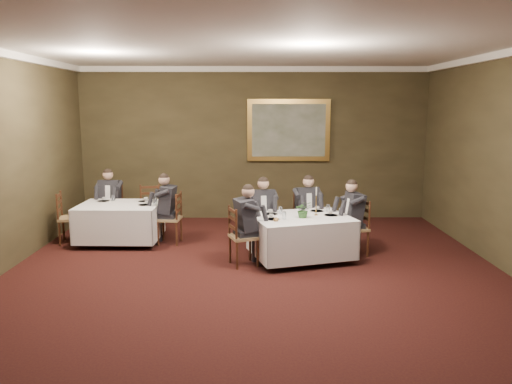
{
  "coord_description": "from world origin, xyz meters",
  "views": [
    {
      "loc": [
        -0.04,
        -6.58,
        2.64
      ],
      "look_at": [
        0.02,
        1.96,
        1.15
      ],
      "focal_mm": 35.0,
      "sensor_mm": 36.0,
      "label": 1
    }
  ],
  "objects_px": {
    "chair_main_endleft": "(243,248)",
    "diner_sec_backleft": "(111,209)",
    "centerpiece": "(303,209)",
    "table_second": "(120,220)",
    "chair_main_endright": "(355,239)",
    "chair_main_backleft": "(262,234)",
    "diner_main_endleft": "(244,235)",
    "chair_main_backright": "(306,230)",
    "chair_sec_backright": "(151,219)",
    "chair_sec_endleft": "(71,228)",
    "chair_sec_backleft": "(112,219)",
    "diner_main_backleft": "(262,222)",
    "chair_sec_endright": "(170,229)",
    "diner_main_backright": "(306,219)",
    "candlestick": "(316,205)",
    "table_main": "(301,234)",
    "painting": "(289,130)",
    "diner_main_endright": "(355,227)",
    "diner_sec_endright": "(169,217)"
  },
  "relations": [
    {
      "from": "diner_main_backleft",
      "to": "table_main",
      "type": "bearing_deg",
      "value": 125.89
    },
    {
      "from": "chair_main_backleft",
      "to": "chair_main_endleft",
      "type": "bearing_deg",
      "value": 62.57
    },
    {
      "from": "chair_main_endright",
      "to": "painting",
      "type": "distance_m",
      "value": 3.57
    },
    {
      "from": "chair_main_backright",
      "to": "chair_sec_backleft",
      "type": "xyz_separation_m",
      "value": [
        -3.97,
        0.96,
        0.0
      ]
    },
    {
      "from": "chair_sec_backright",
      "to": "chair_sec_endleft",
      "type": "distance_m",
      "value": 1.59
    },
    {
      "from": "chair_main_backleft",
      "to": "chair_sec_endleft",
      "type": "bearing_deg",
      "value": -14.69
    },
    {
      "from": "candlestick",
      "to": "chair_main_endright",
      "type": "bearing_deg",
      "value": 14.13
    },
    {
      "from": "diner_main_backright",
      "to": "candlestick",
      "type": "height_order",
      "value": "diner_main_backright"
    },
    {
      "from": "chair_sec_backleft",
      "to": "chair_main_backright",
      "type": "bearing_deg",
      "value": 169.81
    },
    {
      "from": "diner_main_endright",
      "to": "painting",
      "type": "bearing_deg",
      "value": 8.52
    },
    {
      "from": "chair_main_backright",
      "to": "diner_sec_backleft",
      "type": "distance_m",
      "value": 4.09
    },
    {
      "from": "chair_main_backleft",
      "to": "diner_main_backleft",
      "type": "xyz_separation_m",
      "value": [
        0.0,
        -0.01,
        0.23
      ]
    },
    {
      "from": "chair_sec_backleft",
      "to": "chair_sec_endleft",
      "type": "height_order",
      "value": "same"
    },
    {
      "from": "table_main",
      "to": "diner_main_endleft",
      "type": "xyz_separation_m",
      "value": [
        -0.98,
        -0.28,
        0.06
      ]
    },
    {
      "from": "chair_main_backleft",
      "to": "diner_sec_backleft",
      "type": "relative_size",
      "value": 0.74
    },
    {
      "from": "diner_main_endleft",
      "to": "diner_main_endright",
      "type": "relative_size",
      "value": 1.0
    },
    {
      "from": "chair_main_backleft",
      "to": "centerpiece",
      "type": "relative_size",
      "value": 3.35
    },
    {
      "from": "chair_main_backright",
      "to": "chair_main_endleft",
      "type": "bearing_deg",
      "value": 33.2
    },
    {
      "from": "chair_sec_backright",
      "to": "painting",
      "type": "height_order",
      "value": "painting"
    },
    {
      "from": "chair_main_endleft",
      "to": "diner_sec_backleft",
      "type": "xyz_separation_m",
      "value": [
        -2.79,
        2.16,
        0.23
      ]
    },
    {
      "from": "diner_main_endleft",
      "to": "centerpiece",
      "type": "height_order",
      "value": "diner_main_endleft"
    },
    {
      "from": "chair_main_endleft",
      "to": "centerpiece",
      "type": "distance_m",
      "value": 1.21
    },
    {
      "from": "chair_sec_backright",
      "to": "chair_main_backleft",
      "type": "bearing_deg",
      "value": 142.88
    },
    {
      "from": "diner_main_backleft",
      "to": "diner_main_endleft",
      "type": "distance_m",
      "value": 1.01
    },
    {
      "from": "table_main",
      "to": "diner_sec_backleft",
      "type": "distance_m",
      "value": 4.22
    },
    {
      "from": "diner_main_backleft",
      "to": "diner_main_endleft",
      "type": "height_order",
      "value": "same"
    },
    {
      "from": "chair_main_backright",
      "to": "candlestick",
      "type": "xyz_separation_m",
      "value": [
        0.08,
        -0.82,
        0.67
      ]
    },
    {
      "from": "diner_main_endright",
      "to": "chair_sec_backright",
      "type": "xyz_separation_m",
      "value": [
        -3.95,
        1.58,
        -0.23
      ]
    },
    {
      "from": "chair_sec_backright",
      "to": "diner_sec_endright",
      "type": "bearing_deg",
      "value": 113.38
    },
    {
      "from": "table_second",
      "to": "chair_main_backleft",
      "type": "xyz_separation_m",
      "value": [
        2.74,
        -0.4,
        -0.17
      ]
    },
    {
      "from": "table_main",
      "to": "chair_sec_endleft",
      "type": "bearing_deg",
      "value": 165.72
    },
    {
      "from": "diner_main_backright",
      "to": "chair_sec_endleft",
      "type": "xyz_separation_m",
      "value": [
        -4.56,
        0.2,
        -0.23
      ]
    },
    {
      "from": "diner_sec_backleft",
      "to": "diner_sec_endright",
      "type": "height_order",
      "value": "same"
    },
    {
      "from": "table_second",
      "to": "diner_main_endleft",
      "type": "distance_m",
      "value": 2.78
    },
    {
      "from": "chair_main_backright",
      "to": "centerpiece",
      "type": "relative_size",
      "value": 3.35
    },
    {
      "from": "table_second",
      "to": "chair_main_endright",
      "type": "xyz_separation_m",
      "value": [
        4.39,
        -0.8,
        -0.17
      ]
    },
    {
      "from": "table_main",
      "to": "table_second",
      "type": "distance_m",
      "value": 3.56
    },
    {
      "from": "chair_main_backleft",
      "to": "diner_sec_endright",
      "type": "relative_size",
      "value": 0.74
    },
    {
      "from": "chair_main_endleft",
      "to": "chair_main_endright",
      "type": "relative_size",
      "value": 1.0
    },
    {
      "from": "chair_main_backleft",
      "to": "chair_main_backright",
      "type": "distance_m",
      "value": 0.87
    },
    {
      "from": "diner_main_backright",
      "to": "chair_sec_backleft",
      "type": "bearing_deg",
      "value": -26.35
    },
    {
      "from": "diner_main_backleft",
      "to": "diner_main_endright",
      "type": "relative_size",
      "value": 1.0
    },
    {
      "from": "table_main",
      "to": "chair_main_endleft",
      "type": "height_order",
      "value": "chair_main_endleft"
    },
    {
      "from": "table_main",
      "to": "diner_main_backright",
      "type": "relative_size",
      "value": 1.43
    },
    {
      "from": "diner_main_endleft",
      "to": "centerpiece",
      "type": "xyz_separation_m",
      "value": [
        1.01,
        0.19,
        0.4
      ]
    },
    {
      "from": "chair_main_endright",
      "to": "diner_main_endright",
      "type": "xyz_separation_m",
      "value": [
        -0.01,
        -0.0,
        0.23
      ]
    },
    {
      "from": "centerpiece",
      "to": "candlestick",
      "type": "distance_m",
      "value": 0.31
    },
    {
      "from": "chair_sec_backleft",
      "to": "chair_sec_backright",
      "type": "height_order",
      "value": "same"
    },
    {
      "from": "diner_main_backleft",
      "to": "chair_sec_endright",
      "type": "bearing_deg",
      "value": -20.53
    },
    {
      "from": "chair_main_backleft",
      "to": "diner_sec_backleft",
      "type": "xyz_separation_m",
      "value": [
        -3.13,
        1.19,
        0.23
      ]
    }
  ]
}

